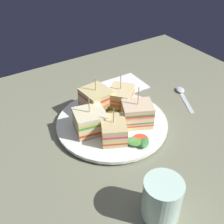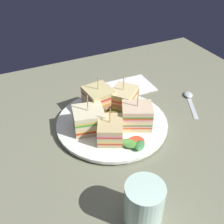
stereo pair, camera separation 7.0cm
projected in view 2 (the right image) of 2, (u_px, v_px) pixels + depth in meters
ground_plane at (112, 128)px, 73.09cm from camera, size 110.54×83.40×1.80cm
plate at (112, 123)px, 72.03cm from camera, size 29.00×29.00×1.46cm
sandwich_wedge_0 at (110, 130)px, 65.17cm from camera, size 8.51×9.27×8.75cm
sandwich_wedge_1 at (137, 116)px, 68.65cm from camera, size 9.35×8.68×10.82cm
sandwich_wedge_2 at (123, 99)px, 74.35cm from camera, size 9.53×9.33×10.80cm
sandwich_wedge_3 at (99, 100)px, 73.94cm from camera, size 7.47×8.13×10.36cm
sandwich_wedge_4 at (89, 119)px, 67.88cm from camera, size 8.77×8.30×9.77cm
chip_pile at (111, 120)px, 70.22cm from camera, size 7.66×6.11×2.59cm
salad_garnish at (133, 144)px, 63.87cm from camera, size 6.48×6.13×1.49cm
spoon at (189, 98)px, 82.33cm from camera, size 7.74×12.82×1.00cm
napkin at (131, 86)px, 88.15cm from camera, size 13.66×11.15×0.50cm
drinking_glass at (144, 206)px, 48.79cm from camera, size 7.16×7.16×8.67cm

